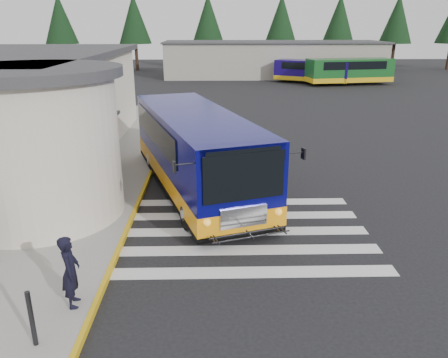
{
  "coord_description": "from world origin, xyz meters",
  "views": [
    {
      "loc": [
        -1.29,
        -13.17,
        6.17
      ],
      "look_at": [
        -1.0,
        -0.5,
        1.66
      ],
      "focal_mm": 35.0,
      "sensor_mm": 36.0,
      "label": 1
    }
  ],
  "objects_px": {
    "pedestrian_a": "(70,271)",
    "bollard": "(32,319)",
    "far_bus_a": "(312,71)",
    "far_bus_b": "(349,70)",
    "transit_bus": "(196,154)"
  },
  "relations": [
    {
      "from": "pedestrian_a",
      "to": "bollard",
      "type": "relative_size",
      "value": 1.4
    },
    {
      "from": "pedestrian_a",
      "to": "far_bus_a",
      "type": "xyz_separation_m",
      "value": [
        13.98,
        40.02,
        0.36
      ]
    },
    {
      "from": "bollard",
      "to": "far_bus_b",
      "type": "relative_size",
      "value": 0.13
    },
    {
      "from": "transit_bus",
      "to": "far_bus_a",
      "type": "bearing_deg",
      "value": 52.48
    },
    {
      "from": "transit_bus",
      "to": "far_bus_a",
      "type": "distance_m",
      "value": 34.34
    },
    {
      "from": "far_bus_a",
      "to": "far_bus_b",
      "type": "height_order",
      "value": "far_bus_b"
    },
    {
      "from": "far_bus_a",
      "to": "far_bus_b",
      "type": "bearing_deg",
      "value": -81.48
    },
    {
      "from": "pedestrian_a",
      "to": "far_bus_b",
      "type": "height_order",
      "value": "far_bus_b"
    },
    {
      "from": "bollard",
      "to": "far_bus_b",
      "type": "distance_m",
      "value": 43.82
    },
    {
      "from": "transit_bus",
      "to": "far_bus_b",
      "type": "xyz_separation_m",
      "value": [
        15.11,
        30.98,
        0.07
      ]
    },
    {
      "from": "bollard",
      "to": "far_bus_a",
      "type": "distance_m",
      "value": 43.77
    },
    {
      "from": "pedestrian_a",
      "to": "bollard",
      "type": "height_order",
      "value": "pedestrian_a"
    },
    {
      "from": "pedestrian_a",
      "to": "bollard",
      "type": "bearing_deg",
      "value": 153.9
    },
    {
      "from": "pedestrian_a",
      "to": "far_bus_b",
      "type": "bearing_deg",
      "value": -34.7
    },
    {
      "from": "bollard",
      "to": "pedestrian_a",
      "type": "bearing_deg",
      "value": 74.08
    }
  ]
}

